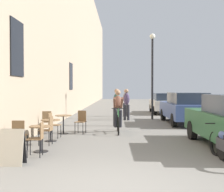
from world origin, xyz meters
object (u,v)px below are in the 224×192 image
object	(u,v)px
cyclist_on_bicycle	(118,112)
cafe_chair_near_toward_wall	(38,137)
cafe_chair_near_toward_street	(19,134)
cafe_table_mid	(51,126)
sandwich_board_sign	(13,147)
cafe_chair_mid_toward_street	(48,129)
pedestrian_far	(126,101)
cafe_chair_mid_toward_wall	(53,123)
pedestrian_mid	(127,103)
parked_car_second	(185,108)
street_lamp	(152,65)
parked_car_third	(164,103)
pedestrian_near	(117,105)
cafe_table_near	(41,133)
cafe_table_far	(63,120)
cafe_chair_far_toward_street	(81,120)
cafe_chair_far_toward_wall	(47,121)

from	to	relation	value
cyclist_on_bicycle	cafe_chair_near_toward_wall	bearing A→B (deg)	-115.83
cafe_chair_near_toward_street	cafe_table_mid	xyz separation A→B (m)	(0.46, 1.72, 0.00)
cafe_chair_near_toward_wall	sandwich_board_sign	distance (m)	0.91
cafe_chair_mid_toward_street	pedestrian_far	xyz separation A→B (m)	(2.60, 9.41, 0.45)
cafe_table_mid	cafe_chair_mid_toward_wall	world-z (taller)	cafe_chair_mid_toward_wall
pedestrian_mid	parked_car_second	world-z (taller)	pedestrian_mid
street_lamp	parked_car_third	world-z (taller)	street_lamp
pedestrian_near	cafe_table_near	bearing A→B (deg)	-109.91
cafe_chair_near_toward_street	cafe_table_far	world-z (taller)	cafe_chair_near_toward_street
cafe_chair_mid_toward_street	cafe_chair_near_toward_street	bearing A→B (deg)	-117.18
cafe_chair_mid_toward_wall	sandwich_board_sign	size ratio (longest dim) A/B	1.07
cafe_chair_mid_toward_wall	cafe_chair_near_toward_street	bearing A→B (deg)	-99.16
cafe_table_near	parked_car_third	size ratio (longest dim) A/B	0.18
cafe_chair_near_toward_street	cafe_chair_mid_toward_street	size ratio (longest dim) A/B	1.00
cafe_chair_far_toward_street	cafe_chair_far_toward_wall	size ratio (longest dim) A/B	1.00
parked_car_second	cafe_chair_mid_toward_wall	bearing A→B (deg)	-142.32
cafe_chair_near_toward_wall	cafe_chair_mid_toward_wall	world-z (taller)	same
cafe_chair_far_toward_wall	sandwich_board_sign	distance (m)	4.62
cafe_table_far	pedestrian_far	world-z (taller)	pedestrian_far
street_lamp	parked_car_third	distance (m)	4.77
cafe_chair_mid_toward_street	parked_car_third	bearing A→B (deg)	65.57
cafe_table_near	street_lamp	distance (m)	10.04
cafe_table_near	cafe_chair_mid_toward_street	xyz separation A→B (m)	(-0.04, 0.97, -0.00)
cafe_table_far	street_lamp	distance (m)	7.33
pedestrian_far	cyclist_on_bicycle	bearing A→B (deg)	-93.77
cafe_chair_mid_toward_street	pedestrian_far	bearing A→B (deg)	74.54
cafe_chair_near_toward_street	cafe_chair_mid_toward_street	xyz separation A→B (m)	(0.54, 1.04, 0.00)
sandwich_board_sign	parked_car_third	xyz separation A→B (m)	(5.59, 14.16, 0.33)
cafe_chair_near_toward_street	cafe_table_far	size ratio (longest dim) A/B	1.24
pedestrian_near	cyclist_on_bicycle	bearing A→B (deg)	-88.00
cafe_table_near	pedestrian_near	bearing A→B (deg)	70.09
pedestrian_mid	cafe_table_far	bearing A→B (deg)	-117.59
cafe_table_mid	pedestrian_far	distance (m)	9.15
cafe_chair_far_toward_street	pedestrian_mid	xyz separation A→B (m)	(1.89, 4.85, 0.46)
pedestrian_near	parked_car_third	distance (m)	7.81
sandwich_board_sign	cafe_table_far	bearing A→B (deg)	86.69
cyclist_on_bicycle	parked_car_third	xyz separation A→B (m)	(3.19, 9.10, -0.06)
cafe_chair_near_toward_street	parked_car_second	size ratio (longest dim) A/B	0.20
cafe_chair_far_toward_street	pedestrian_mid	world-z (taller)	pedestrian_mid
sandwich_board_sign	parked_car_second	xyz separation A→B (m)	(5.73, 8.07, 0.39)
pedestrian_far	pedestrian_mid	bearing A→B (deg)	-89.90
cafe_chair_mid_toward_street	pedestrian_far	size ratio (longest dim) A/B	0.52
cafe_chair_near_toward_wall	cafe_chair_far_toward_wall	bearing A→B (deg)	100.60
sandwich_board_sign	cafe_chair_mid_toward_street	bearing A→B (deg)	84.27
cafe_chair_mid_toward_wall	pedestrian_near	bearing A→B (deg)	56.25
cafe_chair_far_toward_street	parked_car_third	bearing A→B (deg)	63.74
cafe_table_far	cafe_chair_mid_toward_street	bearing A→B (deg)	-90.82
street_lamp	sandwich_board_sign	bearing A→B (deg)	-113.02
cafe_chair_mid_toward_street	pedestrian_near	size ratio (longest dim) A/B	0.51
cafe_chair_mid_toward_wall	pedestrian_mid	xyz separation A→B (m)	(2.76, 5.91, 0.46)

